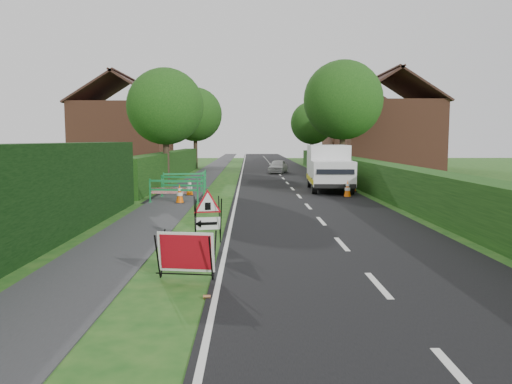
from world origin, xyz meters
name	(u,v)px	position (x,y,z in m)	size (l,w,h in m)	color
ground	(240,254)	(0.00, 0.00, 0.00)	(120.00, 120.00, 0.00)	#194C15
road_surface	(274,168)	(2.50, 35.00, 0.00)	(6.00, 90.00, 0.02)	black
footpath	(214,168)	(-3.00, 35.00, 0.01)	(2.00, 90.00, 0.02)	#2D2D30
hedge_west_near	(18,255)	(-5.00, 0.00, 0.00)	(1.10, 18.00, 2.50)	black
hedge_west_far	(171,179)	(-5.00, 22.00, 0.00)	(1.00, 24.00, 1.80)	#14380F
hedge_east	(364,187)	(6.50, 16.00, 0.00)	(1.20, 50.00, 1.50)	#14380F
house_west	(124,136)	(-10.00, 30.00, 2.90)	(7.50, 7.40, 7.88)	brown
house_east_a	(387,136)	(11.00, 28.00, 2.90)	(7.50, 7.40, 7.88)	brown
house_east_b	(360,137)	(12.00, 42.00, 2.90)	(7.50, 7.40, 7.88)	brown
tree_nw	(165,107)	(-4.60, 18.00, 4.48)	(4.40, 4.40, 6.70)	#2D2116
tree_ne	(343,100)	(6.40, 22.00, 5.17)	(5.20, 5.20, 7.79)	#2D2116
tree_fw	(195,115)	(-4.60, 34.00, 4.83)	(4.80, 4.80, 7.24)	#2D2116
tree_fe	(312,123)	(6.40, 38.00, 4.22)	(4.20, 4.20, 6.33)	#2D2116
red_rect_sign	(186,253)	(-0.96, -2.04, 0.51)	(1.11, 0.77, 0.89)	black
triangle_sign	(206,212)	(-0.86, 1.16, 0.80)	(0.91, 0.91, 1.15)	black
works_van	(329,167)	(4.30, 14.27, 1.23)	(2.26, 5.18, 2.31)	silver
traffic_cone_0	(347,189)	(4.65, 11.18, 0.39)	(0.38, 0.38, 0.79)	black
traffic_cone_1	(353,184)	(5.41, 13.66, 0.39)	(0.38, 0.38, 0.79)	black
traffic_cone_2	(332,181)	(4.63, 15.21, 0.39)	(0.38, 0.38, 0.79)	black
traffic_cone_3	(180,194)	(-2.63, 9.18, 0.39)	(0.38, 0.38, 0.79)	black
traffic_cone_4	(190,187)	(-2.55, 11.99, 0.39)	(0.38, 0.38, 0.79)	black
ped_barrier_0	(174,188)	(-2.87, 9.17, 0.63)	(2.09, 0.62, 1.00)	#17813E
ped_barrier_1	(183,184)	(-2.77, 11.22, 0.63)	(2.08, 0.83, 1.00)	#17813E
ped_barrier_2	(184,180)	(-2.97, 13.32, 0.63)	(2.09, 0.62, 1.00)	#17813E
ped_barrier_3	(203,178)	(-2.14, 14.53, 0.63)	(0.39, 2.07, 1.00)	#17813E
redwhite_plank	(169,201)	(-3.17, 9.87, 0.00)	(1.50, 0.04, 0.25)	red
litter_can	(207,299)	(-0.49, -3.17, 0.00)	(0.07, 0.07, 0.12)	#BF7F4C
hatchback_car	(278,166)	(2.46, 27.44, 0.53)	(1.25, 3.10, 1.06)	silver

